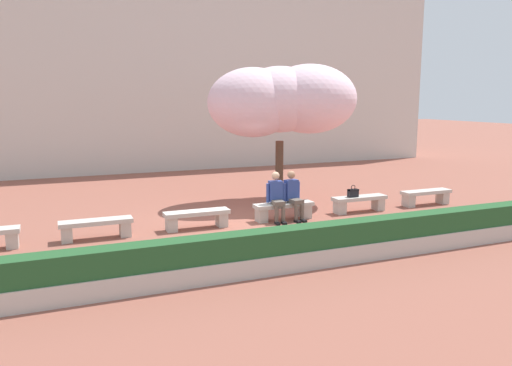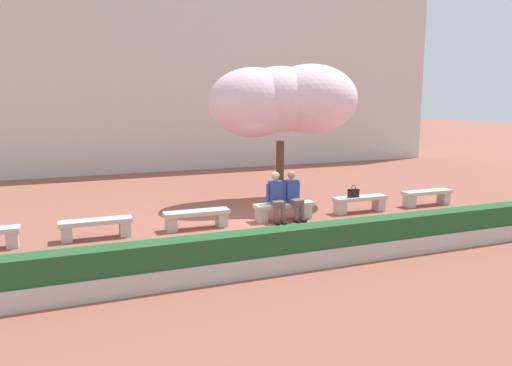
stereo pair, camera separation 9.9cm
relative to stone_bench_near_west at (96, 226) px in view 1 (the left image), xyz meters
name	(u,v)px [view 1 (the left image)]	position (x,y,z in m)	size (l,w,h in m)	color
ground_plane	(242,224)	(3.56, 0.00, -0.30)	(100.00, 100.00, 0.00)	#8E5142
building_facade	(148,72)	(3.56, 11.91, 4.05)	(28.00, 4.00, 8.69)	beige
stone_bench_near_west	(96,226)	(0.00, 0.00, 0.00)	(1.62, 0.43, 0.45)	#BCB7AD
stone_bench_center	(197,217)	(2.37, 0.00, 0.00)	(1.62, 0.43, 0.45)	#BCB7AD
stone_bench_near_east	(284,209)	(4.74, 0.00, 0.00)	(1.62, 0.43, 0.45)	#BCB7AD
stone_bench_east_end	(359,202)	(7.11, 0.00, 0.00)	(1.62, 0.43, 0.45)	#BCB7AD
stone_bench_far_east	(426,195)	(9.49, 0.00, 0.00)	(1.62, 0.43, 0.45)	#BCB7AD
person_seated_left	(276,195)	(4.50, -0.05, 0.40)	(0.51, 0.72, 1.29)	black
person_seated_right	(293,193)	(4.98, -0.05, 0.40)	(0.51, 0.71, 1.29)	black
handbag	(353,192)	(6.89, -0.01, 0.28)	(0.30, 0.15, 0.34)	black
cherry_tree_main	(283,100)	(5.79, 2.24, 2.81)	(4.53, 3.15, 4.20)	#513828
planter_hedge_foreground	(309,247)	(3.56, -3.53, 0.09)	(16.74, 0.50, 0.80)	#BCB7AD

